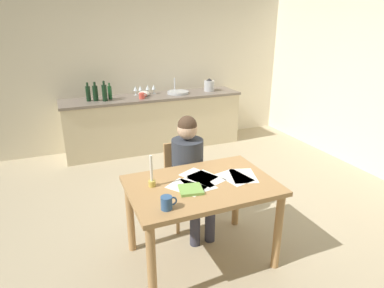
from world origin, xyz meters
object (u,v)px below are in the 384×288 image
at_px(bottle_vinegar, 95,93).
at_px(teacup_on_counter, 142,96).
at_px(bottle_sauce, 110,92).
at_px(dining_table, 202,196).
at_px(candlestick, 152,178).
at_px(bottle_oil, 88,93).
at_px(coffee_mug, 167,203).
at_px(book_magazine, 191,190).
at_px(bottle_wine_red, 105,93).
at_px(person_seated, 190,167).
at_px(sink_unit, 178,92).
at_px(mixing_bowl, 144,94).
at_px(wine_glass_near_sink, 154,87).
at_px(wine_glass_back_left, 140,88).
at_px(stovetop_kettle, 209,85).
at_px(wine_glass_by_kettle, 148,88).
at_px(chair_at_table, 185,179).
at_px(wine_glass_back_right, 135,89).

xyz_separation_m(bottle_vinegar, teacup_on_counter, (0.69, -0.13, -0.07)).
bearing_deg(bottle_sauce, dining_table, -84.78).
distance_m(candlestick, bottle_oil, 2.81).
relative_size(coffee_mug, book_magazine, 0.67).
bearing_deg(bottle_wine_red, person_seated, -78.71).
relative_size(sink_unit, teacup_on_counter, 2.90).
xyz_separation_m(book_magazine, mixing_bowl, (0.41, 3.02, 0.17)).
bearing_deg(candlestick, wine_glass_near_sink, 73.35).
relative_size(bottle_wine_red, teacup_on_counter, 2.48).
relative_size(book_magazine, mixing_bowl, 1.02).
xyz_separation_m(coffee_mug, wine_glass_back_left, (0.65, 3.33, 0.19)).
xyz_separation_m(book_magazine, sink_unit, (0.99, 3.00, 0.15)).
bearing_deg(sink_unit, stovetop_kettle, -0.41).
distance_m(person_seated, bottle_vinegar, 2.48).
distance_m(bottle_vinegar, bottle_sauce, 0.22).
height_order(bottle_oil, wine_glass_near_sink, bottle_oil).
bearing_deg(wine_glass_by_kettle, chair_at_table, -96.56).
height_order(book_magazine, wine_glass_back_right, wine_glass_back_right).
distance_m(wine_glass_near_sink, wine_glass_back_left, 0.23).
bearing_deg(bottle_wine_red, teacup_on_counter, -6.36).
distance_m(person_seated, mixing_bowl, 2.44).
bearing_deg(wine_glass_by_kettle, coffee_mug, -103.07).
xyz_separation_m(bottle_sauce, teacup_on_counter, (0.47, -0.16, -0.06)).
distance_m(chair_at_table, wine_glass_near_sink, 2.49).
height_order(dining_table, stovetop_kettle, stovetop_kettle).
distance_m(bottle_sauce, teacup_on_counter, 0.50).
relative_size(book_magazine, wine_glass_back_right, 1.20).
height_order(dining_table, bottle_vinegar, bottle_vinegar).
xyz_separation_m(bottle_oil, stovetop_kettle, (2.03, -0.00, -0.02)).
bearing_deg(wine_glass_by_kettle, mixing_bowl, -127.87).
relative_size(sink_unit, bottle_wine_red, 1.17).
distance_m(stovetop_kettle, wine_glass_back_left, 1.20).
bearing_deg(wine_glass_back_left, wine_glass_by_kettle, 0.00).
bearing_deg(wine_glass_by_kettle, candlestick, -104.77).
height_order(chair_at_table, wine_glass_by_kettle, wine_glass_by_kettle).
height_order(person_seated, teacup_on_counter, person_seated).
relative_size(bottle_oil, wine_glass_back_right, 1.84).
bearing_deg(person_seated, bottle_wine_red, 101.29).
distance_m(bottle_oil, mixing_bowl, 0.87).
distance_m(dining_table, person_seated, 0.52).
distance_m(wine_glass_by_kettle, wine_glass_back_left, 0.12).
distance_m(bottle_vinegar, stovetop_kettle, 1.93).
bearing_deg(stovetop_kettle, dining_table, -116.28).
bearing_deg(wine_glass_back_right, person_seated, -91.56).
bearing_deg(teacup_on_counter, book_magazine, -96.69).
height_order(wine_glass_back_left, teacup_on_counter, wine_glass_back_left).
relative_size(mixing_bowl, wine_glass_near_sink, 1.18).
bearing_deg(candlestick, bottle_oil, 93.90).
bearing_deg(coffee_mug, teacup_on_counter, 78.85).
bearing_deg(wine_glass_by_kettle, stovetop_kettle, -8.04).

